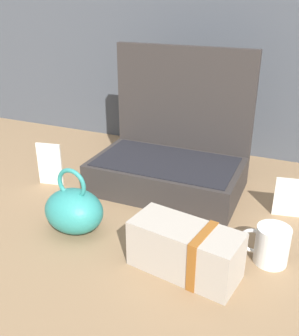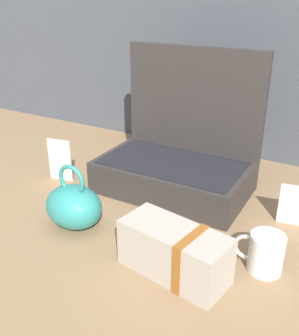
% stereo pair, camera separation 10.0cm
% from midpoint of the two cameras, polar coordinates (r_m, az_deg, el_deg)
% --- Properties ---
extents(ground_plane, '(6.00, 6.00, 0.00)m').
position_cam_midpoint_polar(ground_plane, '(1.08, 4.16, -7.44)').
color(ground_plane, '#8C6D4C').
extents(open_suitcase, '(0.45, 0.28, 0.42)m').
position_cam_midpoint_polar(open_suitcase, '(1.21, 6.57, 1.24)').
color(open_suitcase, '#332D2B').
rests_on(open_suitcase, ground_plane).
extents(teal_pouch_handbag, '(0.17, 0.14, 0.18)m').
position_cam_midpoint_polar(teal_pouch_handbag, '(1.03, -8.32, -5.58)').
color(teal_pouch_handbag, teal).
rests_on(teal_pouch_handbag, ground_plane).
extents(cream_toiletry_bag, '(0.26, 0.14, 0.12)m').
position_cam_midpoint_polar(cream_toiletry_bag, '(0.86, 7.23, -12.24)').
color(cream_toiletry_bag, '#B2A899').
rests_on(cream_toiletry_bag, ground_plane).
extents(coffee_mug, '(0.11, 0.08, 0.09)m').
position_cam_midpoint_polar(coffee_mug, '(0.93, 19.63, -11.72)').
color(coffee_mug, white).
rests_on(coffee_mug, ground_plane).
extents(info_card_left, '(0.08, 0.02, 0.14)m').
position_cam_midpoint_polar(info_card_left, '(1.28, -10.83, 1.11)').
color(info_card_left, white).
rests_on(info_card_left, ground_plane).
extents(poster_card_right, '(0.09, 0.02, 0.11)m').
position_cam_midpoint_polar(poster_card_right, '(1.11, 23.22, -5.16)').
color(poster_card_right, white).
rests_on(poster_card_right, ground_plane).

